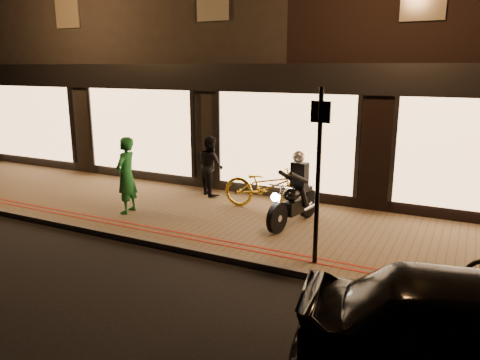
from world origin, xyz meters
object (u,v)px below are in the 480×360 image
object	(u,v)px
sign_post	(318,168)
bicycle_gold	(266,187)
person_green	(126,175)
motorcycle	(295,197)

from	to	relation	value
sign_post	bicycle_gold	bearing A→B (deg)	129.13
sign_post	person_green	distance (m)	4.91
motorcycle	sign_post	distance (m)	2.30
motorcycle	bicycle_gold	bearing A→B (deg)	153.75
motorcycle	bicycle_gold	size ratio (longest dim) A/B	0.91
person_green	motorcycle	bearing A→B (deg)	95.59
motorcycle	bicycle_gold	distance (m)	1.21
bicycle_gold	motorcycle	bearing A→B (deg)	-128.93
bicycle_gold	person_green	xyz separation A→B (m)	(-2.77, -1.66, 0.33)
sign_post	person_green	bearing A→B (deg)	170.47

